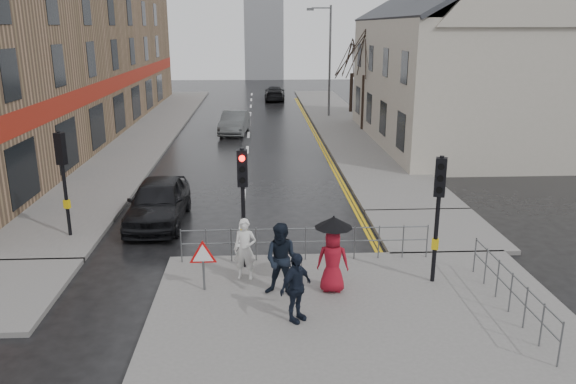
{
  "coord_description": "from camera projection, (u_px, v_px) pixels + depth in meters",
  "views": [
    {
      "loc": [
        0.65,
        -14.4,
        6.62
      ],
      "look_at": [
        1.55,
        2.62,
        1.59
      ],
      "focal_mm": 35.0,
      "sensor_mm": 36.0,
      "label": 1
    }
  ],
  "objects": [
    {
      "name": "car_far",
      "position": [
        275.0,
        93.0,
        52.34
      ],
      "size": [
        2.02,
        4.63,
        1.32
      ],
      "primitive_type": "imported",
      "rotation": [
        0.0,
        0.0,
        3.1
      ],
      "color": "black",
      "rests_on": "ground"
    },
    {
      "name": "tree_far",
      "position": [
        352.0,
        56.0,
        43.52
      ],
      "size": [
        2.4,
        2.4,
        5.64
      ],
      "color": "black",
      "rests_on": "right_pavement"
    },
    {
      "name": "car_mid",
      "position": [
        235.0,
        123.0,
        36.0
      ],
      "size": [
        1.99,
        4.5,
        1.44
      ],
      "primitive_type": "imported",
      "rotation": [
        0.0,
        0.0,
        -0.11
      ],
      "color": "#45494A",
      "rests_on": "ground"
    },
    {
      "name": "guard_railing_front",
      "position": [
        306.0,
        236.0,
        16.06
      ],
      "size": [
        7.14,
        0.04,
        1.0
      ],
      "color": "#595B5E",
      "rests_on": "near_pavement"
    },
    {
      "name": "traffic_signal_near_right",
      "position": [
        439.0,
        197.0,
        14.24
      ],
      "size": [
        0.34,
        0.33,
        3.4
      ],
      "color": "black",
      "rests_on": "near_pavement"
    },
    {
      "name": "right_pavement",
      "position": [
        341.0,
        123.0,
        39.88
      ],
      "size": [
        4.0,
        40.0,
        0.14
      ],
      "primitive_type": "cube",
      "color": "#605E5B",
      "rests_on": "ground"
    },
    {
      "name": "building_right_cream",
      "position": [
        456.0,
        60.0,
        32.13
      ],
      "size": [
        9.0,
        16.4,
        10.1
      ],
      "color": "#B7AD9F",
      "rests_on": "ground"
    },
    {
      "name": "tree_near",
      "position": [
        365.0,
        51.0,
        35.63
      ],
      "size": [
        2.4,
        2.4,
        6.58
      ],
      "color": "black",
      "rests_on": "right_pavement"
    },
    {
      "name": "pedestrian_b",
      "position": [
        282.0,
        260.0,
        13.86
      ],
      "size": [
        1.08,
        0.95,
        1.88
      ],
      "primitive_type": "imported",
      "rotation": [
        0.0,
        0.0,
        -0.29
      ],
      "color": "black",
      "rests_on": "near_pavement"
    },
    {
      "name": "building_left_terrace",
      "position": [
        53.0,
        54.0,
        34.68
      ],
      "size": [
        8.0,
        42.0,
        10.0
      ],
      "primitive_type": "cube",
      "color": "#917054",
      "rests_on": "ground"
    },
    {
      "name": "street_lamp",
      "position": [
        328.0,
        54.0,
        41.41
      ],
      "size": [
        1.83,
        0.25,
        8.0
      ],
      "color": "#595B5E",
      "rests_on": "right_pavement"
    },
    {
      "name": "pedestrian_a",
      "position": [
        245.0,
        249.0,
        14.81
      ],
      "size": [
        0.67,
        0.51,
        1.67
      ],
      "primitive_type": "imported",
      "rotation": [
        0.0,
        0.0,
        -0.19
      ],
      "color": "silver",
      "rests_on": "near_pavement"
    },
    {
      "name": "pavement_bridge_right",
      "position": [
        435.0,
        230.0,
        18.81
      ],
      "size": [
        4.0,
        4.2,
        0.14
      ],
      "primitive_type": "cube",
      "color": "#605E5B",
      "rests_on": "ground"
    },
    {
      "name": "pedestrian_d",
      "position": [
        296.0,
        287.0,
        12.66
      ],
      "size": [
        0.97,
        0.96,
        1.65
      ],
      "primitive_type": "imported",
      "rotation": [
        0.0,
        0.0,
        0.77
      ],
      "color": "black",
      "rests_on": "near_pavement"
    },
    {
      "name": "guard_railing_side",
      "position": [
        512.0,
        284.0,
        13.08
      ],
      "size": [
        0.04,
        4.54,
        1.0
      ],
      "color": "#595B5E",
      "rests_on": "near_pavement"
    },
    {
      "name": "ground",
      "position": [
        237.0,
        274.0,
        15.63
      ],
      "size": [
        120.0,
        120.0,
        0.0
      ],
      "primitive_type": "plane",
      "color": "black",
      "rests_on": "ground"
    },
    {
      "name": "traffic_signal_near_left",
      "position": [
        243.0,
        187.0,
        15.13
      ],
      "size": [
        0.28,
        0.27,
        3.4
      ],
      "color": "black",
      "rests_on": "near_pavement"
    },
    {
      "name": "pedestrian_with_umbrella",
      "position": [
        333.0,
        250.0,
        14.04
      ],
      "size": [
        0.96,
        0.96,
        1.99
      ],
      "color": "maroon",
      "rests_on": "near_pavement"
    },
    {
      "name": "warning_sign",
      "position": [
        203.0,
        257.0,
        14.14
      ],
      "size": [
        0.8,
        0.07,
        1.35
      ],
      "color": "#595B5E",
      "rests_on": "near_pavement"
    },
    {
      "name": "near_pavement",
      "position": [
        368.0,
        335.0,
        12.41
      ],
      "size": [
        10.0,
        9.0,
        0.14
      ],
      "primitive_type": "cube",
      "color": "#605E5B",
      "rests_on": "ground"
    },
    {
      "name": "left_pavement",
      "position": [
        151.0,
        129.0,
        37.31
      ],
      "size": [
        4.0,
        44.0,
        0.14
      ],
      "primitive_type": "cube",
      "color": "#605E5B",
      "rests_on": "ground"
    },
    {
      "name": "church_tower",
      "position": [
        263.0,
        8.0,
        72.55
      ],
      "size": [
        5.0,
        5.0,
        18.0
      ],
      "primitive_type": "cube",
      "color": "gray",
      "rests_on": "ground"
    },
    {
      "name": "car_parked",
      "position": [
        158.0,
        201.0,
        19.51
      ],
      "size": [
        1.92,
        4.64,
        1.57
      ],
      "primitive_type": "imported",
      "rotation": [
        0.0,
        0.0,
        -0.01
      ],
      "color": "black",
      "rests_on": "ground"
    },
    {
      "name": "traffic_signal_far_left",
      "position": [
        62.0,
        165.0,
        17.53
      ],
      "size": [
        0.34,
        0.33,
        3.4
      ],
      "color": "black",
      "rests_on": "left_pavement"
    }
  ]
}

